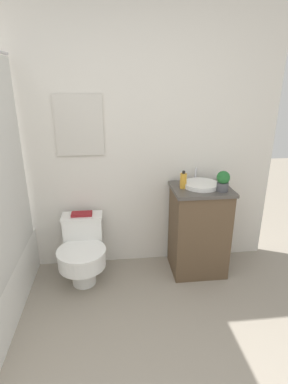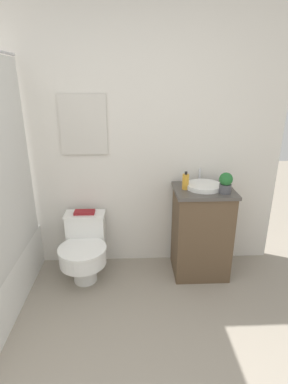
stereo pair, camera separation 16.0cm
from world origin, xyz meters
name	(u,v)px [view 1 (the left image)]	position (x,y,z in m)	size (l,w,h in m)	color
wall_back	(92,142)	(0.00, 2.02, 1.25)	(3.49, 0.07, 2.50)	silver
toilet	(83,250)	(-0.13, 1.70, 0.32)	(0.43, 0.57, 0.60)	white
vanity	(198,230)	(0.97, 1.76, 0.43)	(0.53, 0.46, 0.86)	brown
sink	(201,185)	(0.97, 1.78, 0.88)	(0.32, 0.36, 0.13)	white
soap_bottle	(183,181)	(0.80, 1.76, 0.93)	(0.06, 0.06, 0.16)	gold
potted_plant	(223,181)	(1.13, 1.65, 0.96)	(0.12, 0.12, 0.18)	#4C4C51
book_on_tank	(82,214)	(-0.13, 1.86, 0.61)	(0.19, 0.10, 0.02)	maroon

